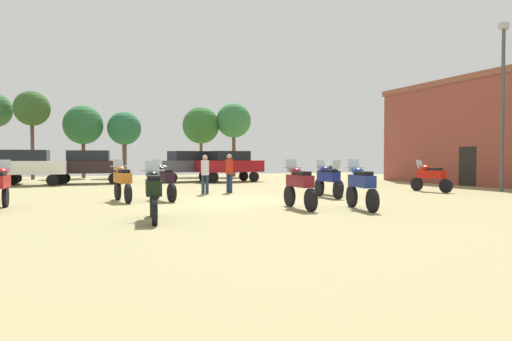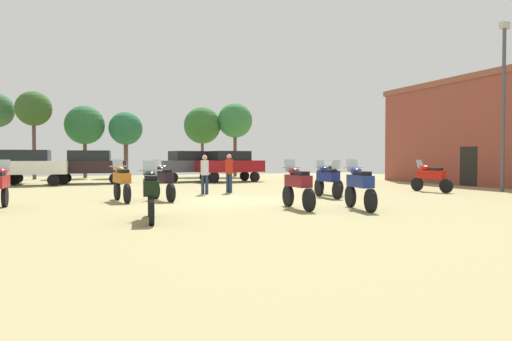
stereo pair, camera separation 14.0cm
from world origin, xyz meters
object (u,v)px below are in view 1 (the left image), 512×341
Objects in this scene: motorcycle_1 at (122,181)px; motorcycle_7 at (328,179)px; motorcycle_9 at (361,185)px; motorcycle_6 at (329,177)px; car_5 at (189,164)px; tree_3 at (32,109)px; motorcycle_12 at (299,185)px; tree_5 at (234,121)px; motorcycle_11 at (430,176)px; motorcycle_8 at (1,185)px; motorcycle_2 at (163,180)px; car_2 at (89,164)px; person_1 at (205,171)px; person_2 at (229,170)px; car_1 at (25,165)px; tree_2 at (201,126)px; car_3 at (229,164)px; motorcycle_5 at (153,191)px; tree_6 at (124,129)px; lamp_post at (503,99)px; tree_4 at (83,125)px.

motorcycle_1 is 1.01× the size of motorcycle_7.
motorcycle_6 is at bearing 80.02° from motorcycle_9.
car_5 is 0.72× the size of tree_3.
tree_5 reaches higher than motorcycle_12.
motorcycle_7 is 5.94m from motorcycle_11.
motorcycle_12 is at bearing -18.20° from motorcycle_8.
motorcycle_2 reaches higher than motorcycle_7.
car_2 reaches higher than person_1.
motorcycle_9 is at bearing -151.13° from car_2.
person_2 is (-8.72, 2.91, 0.29)m from motorcycle_11.
motorcycle_1 is at bearing 167.44° from motorcycle_11.
motorcycle_9 is at bearing -66.59° from tree_3.
motorcycle_1 is 0.99× the size of motorcycle_6.
motorcycle_2 is 12.98m from car_1.
person_1 reaches higher than motorcycle_2.
motorcycle_11 is at bearing -76.22° from tree_2.
car_3 is at bearing 47.50° from motorcycle_1.
person_2 reaches higher than motorcycle_5.
tree_6 is (2.90, 8.03, 2.68)m from car_2.
tree_5 is (15.09, 7.88, 3.52)m from car_1.
car_3 is (6.36, 11.38, 0.43)m from motorcycle_2.
person_2 is at bearing 91.57° from motorcycle_12.
car_2 is 1.00× the size of car_3.
lamp_post reaches higher than motorcycle_6.
tree_3 is at bearing 48.05° from car_3.
motorcycle_1 is 1.02× the size of motorcycle_9.
tree_5 is (5.56, 6.96, 3.52)m from car_5.
motorcycle_8 is 1.04× the size of motorcycle_12.
motorcycle_12 is 0.37× the size of tree_2.
motorcycle_5 is 17.55m from car_1.
tree_3 is at bearing 43.36° from car_5.
motorcycle_5 is at bearing -107.56° from tree_2.
lamp_post is (10.33, 3.72, 3.53)m from motorcycle_9.
motorcycle_12 is at bearing 161.21° from car_3.
motorcycle_7 is 1.26× the size of person_2.
person_1 is at bearing -85.51° from tree_6.
person_2 is at bearing 36.88° from person_1.
motorcycle_1 is at bearing 151.62° from motorcycle_9.
person_2 is 0.29× the size of tree_2.
motorcycle_8 is (-12.08, -1.30, 0.01)m from motorcycle_6.
car_1 is (-11.77, 12.92, 0.45)m from motorcycle_7.
motorcycle_2 is 13.26m from car_5.
car_3 is 9.50m from tree_5.
motorcycle_2 is at bearing 142.91° from car_3.
person_1 is at bearing 155.30° from motorcycle_11.
tree_3 reaches higher than person_1.
motorcycle_7 is at bearing 178.16° from lamp_post.
tree_4 is (-1.09, 26.38, 3.37)m from motorcycle_5.
tree_3 is (-0.70, 20.83, 4.32)m from motorcycle_8.
tree_3 is (-12.78, 19.53, 4.32)m from motorcycle_6.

